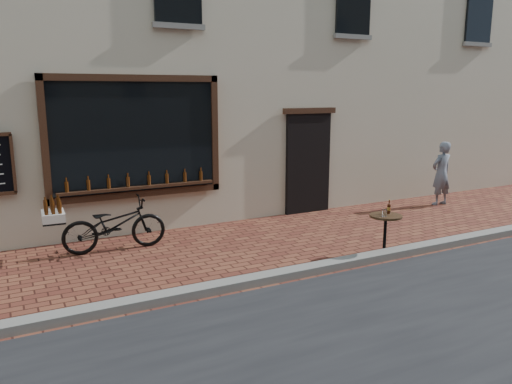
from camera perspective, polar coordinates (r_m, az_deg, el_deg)
name	(u,v)px	position (r m, az deg, el deg)	size (l,w,h in m)	color
ground	(328,275)	(7.57, 8.18, -9.41)	(90.00, 90.00, 0.00)	#56251C
kerb	(320,267)	(7.70, 7.32, -8.54)	(90.00, 0.25, 0.12)	slate
cargo_bicycle	(112,224)	(8.82, -16.09, -3.57)	(2.01, 0.67, 0.97)	black
bistro_table	(385,226)	(8.52, 14.57, -3.83)	(0.53, 0.53, 0.91)	black
pedestrian	(441,173)	(12.64, 20.42, 2.01)	(0.55, 0.36, 1.51)	slate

